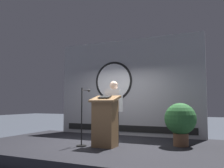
% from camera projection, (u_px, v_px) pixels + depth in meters
% --- Properties ---
extents(ground_plane, '(40.00, 40.00, 0.00)m').
position_uv_depth(ground_plane, '(101.00, 156.00, 6.13)').
color(ground_plane, '#383D47').
extents(stage_platform, '(6.40, 4.00, 0.30)m').
position_uv_depth(stage_platform, '(101.00, 150.00, 6.14)').
color(stage_platform, black).
rests_on(stage_platform, ground).
extents(banner_display, '(4.86, 0.12, 3.11)m').
position_uv_depth(banner_display, '(126.00, 87.00, 7.96)').
color(banner_display, '#9E9EA3').
rests_on(banner_display, stage_platform).
extents(podium, '(0.64, 0.50, 1.21)m').
position_uv_depth(podium, '(105.00, 122.00, 5.76)').
color(podium, olive).
rests_on(podium, stage_platform).
extents(speaker_person, '(0.40, 0.26, 1.59)m').
position_uv_depth(speaker_person, '(114.00, 112.00, 6.21)').
color(speaker_person, black).
rests_on(speaker_person, stage_platform).
extents(microphone_stand, '(0.24, 0.49, 1.40)m').
position_uv_depth(microphone_stand, '(83.00, 126.00, 5.89)').
color(microphone_stand, black).
rests_on(microphone_stand, stage_platform).
extents(potted_plant, '(0.76, 0.76, 1.03)m').
position_uv_depth(potted_plant, '(180.00, 120.00, 5.88)').
color(potted_plant, brown).
rests_on(potted_plant, stage_platform).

